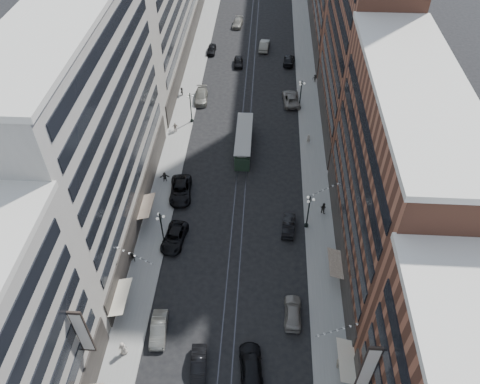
% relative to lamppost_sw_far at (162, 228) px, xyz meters
% --- Properties ---
extents(ground, '(220.00, 220.00, 0.00)m').
position_rel_lamppost_sw_far_xyz_m(ground, '(9.20, 32.00, -3.10)').
color(ground, black).
rests_on(ground, ground).
extents(sidewalk_west, '(4.00, 180.00, 0.15)m').
position_rel_lamppost_sw_far_xyz_m(sidewalk_west, '(-1.80, 42.00, -3.02)').
color(sidewalk_west, gray).
rests_on(sidewalk_west, ground).
extents(sidewalk_east, '(4.00, 180.00, 0.15)m').
position_rel_lamppost_sw_far_xyz_m(sidewalk_east, '(20.20, 42.00, -3.02)').
color(sidewalk_east, gray).
rests_on(sidewalk_east, ground).
extents(rail_west, '(0.12, 180.00, 0.02)m').
position_rel_lamppost_sw_far_xyz_m(rail_west, '(8.50, 42.00, -3.09)').
color(rail_west, '#2D2D33').
rests_on(rail_west, ground).
extents(rail_east, '(0.12, 180.00, 0.02)m').
position_rel_lamppost_sw_far_xyz_m(rail_east, '(9.90, 42.00, -3.09)').
color(rail_east, '#2D2D33').
rests_on(rail_east, ground).
extents(building_west_mid, '(8.00, 36.00, 28.00)m').
position_rel_lamppost_sw_far_xyz_m(building_west_mid, '(-7.80, 5.00, 10.90)').
color(building_west_mid, gray).
rests_on(building_west_mid, ground).
extents(building_east_mid, '(8.00, 30.00, 24.00)m').
position_rel_lamppost_sw_far_xyz_m(building_east_mid, '(26.20, -0.00, 8.90)').
color(building_east_mid, brown).
rests_on(building_east_mid, ground).
extents(lamppost_sw_far, '(1.03, 1.14, 5.52)m').
position_rel_lamppost_sw_far_xyz_m(lamppost_sw_far, '(0.00, 0.00, 0.00)').
color(lamppost_sw_far, black).
rests_on(lamppost_sw_far, sidewalk_west).
extents(lamppost_sw_mid, '(1.03, 1.14, 5.52)m').
position_rel_lamppost_sw_far_xyz_m(lamppost_sw_mid, '(0.00, 27.00, 0.00)').
color(lamppost_sw_mid, black).
rests_on(lamppost_sw_mid, sidewalk_west).
extents(lamppost_se_far, '(1.03, 1.14, 5.52)m').
position_rel_lamppost_sw_far_xyz_m(lamppost_se_far, '(18.40, 4.00, 0.00)').
color(lamppost_se_far, black).
rests_on(lamppost_se_far, sidewalk_east).
extents(lamppost_se_mid, '(1.03, 1.14, 5.52)m').
position_rel_lamppost_sw_far_xyz_m(lamppost_se_mid, '(18.40, 32.00, 0.00)').
color(lamppost_se_mid, black).
rests_on(lamppost_se_mid, sidewalk_east).
extents(streetcar, '(2.46, 11.13, 3.08)m').
position_rel_lamppost_sw_far_xyz_m(streetcar, '(9.20, 20.19, -1.68)').
color(streetcar, '#203223').
rests_on(streetcar, ground).
extents(car_1, '(1.92, 4.74, 1.53)m').
position_rel_lamppost_sw_far_xyz_m(car_1, '(1.65, -12.58, -2.33)').
color(car_1, gray).
rests_on(car_1, ground).
extents(car_2, '(3.26, 5.87, 1.55)m').
position_rel_lamppost_sw_far_xyz_m(car_2, '(1.27, 0.47, -2.32)').
color(car_2, black).
rests_on(car_2, ground).
extents(car_4, '(2.00, 4.78, 1.62)m').
position_rel_lamppost_sw_far_xyz_m(car_4, '(16.24, -9.67, -2.29)').
color(car_4, slate).
rests_on(car_4, ground).
extents(car_5, '(1.91, 4.57, 1.47)m').
position_rel_lamppost_sw_far_xyz_m(car_5, '(6.47, -16.33, -2.36)').
color(car_5, black).
rests_on(car_5, ground).
extents(car_6, '(2.91, 5.87, 1.64)m').
position_rel_lamppost_sw_far_xyz_m(car_6, '(11.82, -16.18, -2.28)').
color(car_6, black).
rests_on(car_6, ground).
extents(pedestrian_1, '(1.03, 0.74, 1.90)m').
position_rel_lamppost_sw_far_xyz_m(pedestrian_1, '(-1.59, -15.17, -1.99)').
color(pedestrian_1, '#AA9E8D').
rests_on(pedestrian_1, sidewalk_west).
extents(pedestrian_2, '(0.86, 0.62, 1.60)m').
position_rel_lamppost_sw_far_xyz_m(pedestrian_2, '(-3.30, -3.16, -2.15)').
color(pedestrian_2, black).
rests_on(pedestrian_2, sidewalk_west).
extents(pedestrian_4, '(0.70, 1.14, 1.82)m').
position_rel_lamppost_sw_far_xyz_m(pedestrian_4, '(20.74, -15.38, -2.04)').
color(pedestrian_4, beige).
rests_on(pedestrian_4, sidewalk_east).
extents(car_7, '(3.46, 6.53, 1.75)m').
position_rel_lamppost_sw_far_xyz_m(car_7, '(0.80, 9.16, -2.22)').
color(car_7, black).
rests_on(car_7, ground).
extents(car_8, '(2.56, 5.66, 1.61)m').
position_rel_lamppost_sw_far_xyz_m(car_8, '(0.80, 33.82, -2.29)').
color(car_8, slate).
rests_on(car_8, ground).
extents(car_9, '(1.82, 4.28, 1.44)m').
position_rel_lamppost_sw_far_xyz_m(car_9, '(0.80, 51.98, -2.38)').
color(car_9, black).
rests_on(car_9, ground).
extents(car_10, '(1.98, 4.68, 1.50)m').
position_rel_lamppost_sw_far_xyz_m(car_10, '(16.00, 3.45, -2.35)').
color(car_10, black).
rests_on(car_10, ground).
extents(car_11, '(3.29, 6.25, 1.68)m').
position_rel_lamppost_sw_far_xyz_m(car_11, '(16.95, 34.02, -2.26)').
color(car_11, slate).
rests_on(car_11, ground).
extents(car_12, '(2.61, 5.26, 1.47)m').
position_rel_lamppost_sw_far_xyz_m(car_12, '(16.85, 48.17, -2.36)').
color(car_12, black).
rests_on(car_12, ground).
extents(car_13, '(1.94, 4.34, 1.45)m').
position_rel_lamppost_sw_far_xyz_m(car_13, '(6.72, 47.00, -2.37)').
color(car_13, black).
rests_on(car_13, ground).
extents(car_14, '(2.32, 5.51, 1.77)m').
position_rel_lamppost_sw_far_xyz_m(car_14, '(11.77, 54.12, -2.21)').
color(car_14, gray).
rests_on(car_14, ground).
extents(pedestrian_5, '(1.49, 0.65, 1.55)m').
position_rel_lamppost_sw_far_xyz_m(pedestrian_5, '(-1.95, 11.82, -2.17)').
color(pedestrian_5, black).
rests_on(pedestrian_5, sidewalk_west).
extents(pedestrian_6, '(1.08, 0.65, 1.72)m').
position_rel_lamppost_sw_far_xyz_m(pedestrian_6, '(-2.30, 23.98, -2.09)').
color(pedestrian_6, gray).
rests_on(pedestrian_6, sidewalk_west).
extents(pedestrian_7, '(0.98, 0.85, 1.77)m').
position_rel_lamppost_sw_far_xyz_m(pedestrian_7, '(20.74, 6.66, -2.06)').
color(pedestrian_7, black).
rests_on(pedestrian_7, sidewalk_east).
extents(pedestrian_8, '(0.64, 0.45, 1.68)m').
position_rel_lamppost_sw_far_xyz_m(pedestrian_8, '(19.46, 22.08, -2.11)').
color(pedestrian_8, '#B6AA97').
rests_on(pedestrian_8, sidewalk_east).
extents(pedestrian_9, '(1.04, 0.59, 1.52)m').
position_rel_lamppost_sw_far_xyz_m(pedestrian_9, '(21.65, 41.14, -2.18)').
color(pedestrian_9, black).
rests_on(pedestrian_9, sidewalk_east).
extents(car_extra_0, '(2.51, 5.20, 1.46)m').
position_rel_lamppost_sw_far_xyz_m(car_extra_0, '(5.47, 65.02, -2.37)').
color(car_extra_0, slate).
rests_on(car_extra_0, ground).
extents(pedestrian_extra_0, '(0.54, 1.44, 1.52)m').
position_rel_lamppost_sw_far_xyz_m(pedestrian_extra_0, '(-2.89, 35.16, -2.19)').
color(pedestrian_extra_0, black).
rests_on(pedestrian_extra_0, sidewalk_west).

